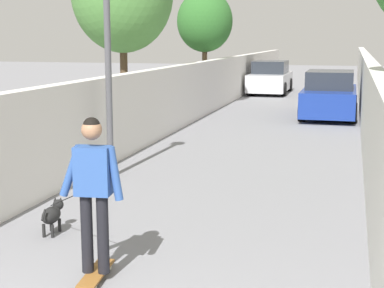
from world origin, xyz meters
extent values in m
plane|color=gray|center=(14.00, 0.00, 0.00)|extent=(80.00, 80.00, 0.00)
cube|color=silver|center=(12.00, 2.68, 0.91)|extent=(48.00, 0.30, 1.83)
cube|color=silver|center=(12.00, -2.68, 1.01)|extent=(48.00, 0.30, 2.02)
cylinder|color=#473523|center=(13.00, 4.29, 1.51)|extent=(0.22, 0.22, 3.02)
cylinder|color=brown|center=(19.00, 3.34, 1.30)|extent=(0.20, 0.20, 2.60)
ellipsoid|color=#2D6628|center=(19.00, 3.34, 3.24)|extent=(2.14, 2.14, 2.35)
cylinder|color=#4C4C51|center=(6.91, 2.13, 1.94)|extent=(0.12, 0.12, 3.87)
cube|color=brown|center=(2.43, 0.39, 0.07)|extent=(0.82, 0.30, 0.02)
cylinder|color=beige|center=(2.70, 0.49, 0.03)|extent=(0.06, 0.04, 0.06)
cylinder|color=beige|center=(2.72, 0.35, 0.03)|extent=(0.06, 0.04, 0.06)
cylinder|color=beige|center=(2.15, 0.42, 0.03)|extent=(0.06, 0.04, 0.06)
cylinder|color=beige|center=(2.17, 0.28, 0.03)|extent=(0.06, 0.04, 0.06)
cylinder|color=black|center=(2.42, 0.48, 0.52)|extent=(0.14, 0.14, 0.88)
cylinder|color=black|center=(2.45, 0.30, 0.52)|extent=(0.14, 0.14, 0.88)
cube|color=#2D5199|center=(2.43, 0.39, 1.23)|extent=(0.26, 0.40, 0.53)
cylinder|color=#2D5199|center=(2.41, 0.62, 1.22)|extent=(0.12, 0.29, 0.58)
cylinder|color=#2D5199|center=(2.46, 0.15, 1.21)|extent=(0.11, 0.19, 0.59)
sphere|color=#9E7051|center=(2.43, 0.39, 1.67)|extent=(0.22, 0.22, 0.22)
sphere|color=black|center=(2.43, 0.39, 1.71)|extent=(0.19, 0.19, 0.19)
ellipsoid|color=black|center=(3.65, 1.59, 0.27)|extent=(0.43, 0.27, 0.22)
sphere|color=black|center=(3.91, 1.63, 0.34)|extent=(0.15, 0.15, 0.15)
cone|color=black|center=(3.90, 1.67, 0.42)|extent=(0.06, 0.06, 0.06)
cone|color=black|center=(3.91, 1.59, 0.42)|extent=(0.06, 0.06, 0.06)
cylinder|color=black|center=(3.77, 1.67, 0.09)|extent=(0.04, 0.04, 0.18)
cylinder|color=black|center=(3.78, 1.55, 0.09)|extent=(0.04, 0.04, 0.18)
cylinder|color=black|center=(3.51, 1.64, 0.09)|extent=(0.04, 0.04, 0.18)
cylinder|color=black|center=(3.53, 1.52, 0.09)|extent=(0.04, 0.04, 0.18)
cylinder|color=black|center=(3.40, 1.56, 0.35)|extent=(0.14, 0.05, 0.13)
cylinder|color=black|center=(3.04, 0.99, 0.73)|extent=(1.22, 1.22, 0.66)
cube|color=navy|center=(16.77, -1.53, 0.56)|extent=(4.12, 1.70, 0.80)
cube|color=#262B33|center=(16.77, -1.53, 1.24)|extent=(2.14, 1.50, 0.60)
cylinder|color=black|center=(18.05, -0.74, 0.32)|extent=(0.64, 0.22, 0.64)
cylinder|color=black|center=(18.05, -2.32, 0.32)|extent=(0.64, 0.22, 0.64)
cylinder|color=black|center=(15.49, -0.74, 0.32)|extent=(0.64, 0.22, 0.64)
cylinder|color=black|center=(15.49, -2.32, 0.32)|extent=(0.64, 0.22, 0.64)
cube|color=silver|center=(24.65, 1.53, 0.56)|extent=(4.17, 1.70, 0.80)
cube|color=#262B33|center=(24.65, 1.53, 1.24)|extent=(2.17, 1.50, 0.60)
cylinder|color=black|center=(25.94, 2.32, 0.32)|extent=(0.64, 0.22, 0.64)
cylinder|color=black|center=(25.94, 0.74, 0.32)|extent=(0.64, 0.22, 0.64)
cylinder|color=black|center=(23.36, 2.32, 0.32)|extent=(0.64, 0.22, 0.64)
cylinder|color=black|center=(23.36, 0.74, 0.32)|extent=(0.64, 0.22, 0.64)
camera|label=1|loc=(-3.10, -2.23, 2.63)|focal=54.33mm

